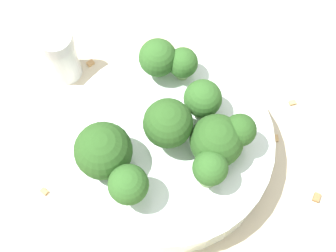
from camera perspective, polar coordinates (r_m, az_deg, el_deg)
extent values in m
plane|color=beige|center=(0.55, 0.00, -3.51)|extent=(3.00, 3.00, 0.00)
cylinder|color=silver|center=(0.52, 0.00, -2.54)|extent=(0.23, 0.23, 0.05)
cylinder|color=#84AD66|center=(0.53, 1.76, 6.81)|extent=(0.02, 0.02, 0.02)
sphere|color=#2D5B23|center=(0.51, 1.81, 7.73)|extent=(0.03, 0.03, 0.03)
cylinder|color=#8EB770|center=(0.49, 5.73, -2.67)|extent=(0.02, 0.02, 0.02)
sphere|color=#28511E|center=(0.47, 5.94, -1.82)|extent=(0.05, 0.05, 0.05)
cylinder|color=#8EB770|center=(0.49, 0.32, -0.53)|extent=(0.03, 0.03, 0.03)
sphere|color=#28511E|center=(0.47, 0.34, 0.63)|extent=(0.05, 0.05, 0.05)
cylinder|color=#7A9E5B|center=(0.51, 3.82, 2.72)|extent=(0.02, 0.02, 0.02)
sphere|color=#2D5B23|center=(0.49, 3.94, 3.67)|extent=(0.04, 0.04, 0.04)
cylinder|color=#8EB770|center=(0.47, -4.65, -7.89)|extent=(0.02, 0.02, 0.03)
sphere|color=#2D5B23|center=(0.45, -4.86, -7.12)|extent=(0.04, 0.04, 0.04)
cylinder|color=#7A9E5B|center=(0.47, 5.23, -5.68)|extent=(0.03, 0.03, 0.03)
sphere|color=#2D5B23|center=(0.45, 5.44, -4.89)|extent=(0.04, 0.04, 0.04)
cylinder|color=#7A9E5B|center=(0.49, 8.42, -1.49)|extent=(0.02, 0.02, 0.03)
sphere|color=#28511E|center=(0.47, 8.77, -0.48)|extent=(0.03, 0.03, 0.03)
cylinder|color=#8EB770|center=(0.53, -1.21, 7.24)|extent=(0.02, 0.02, 0.02)
sphere|color=#2D5B23|center=(0.51, -1.25, 8.34)|extent=(0.04, 0.04, 0.04)
cylinder|color=#7A9E5B|center=(0.48, -7.57, -3.90)|extent=(0.02, 0.02, 0.02)
sphere|color=#28511E|center=(0.46, -7.88, -3.01)|extent=(0.06, 0.06, 0.06)
cylinder|color=silver|center=(0.58, -12.71, 7.94)|extent=(0.04, 0.04, 0.06)
cylinder|color=#B7B7BC|center=(0.55, -13.53, 10.03)|extent=(0.04, 0.04, 0.02)
cube|color=#AD7F4C|center=(0.55, -14.90, -7.67)|extent=(0.01, 0.01, 0.01)
cube|color=tan|center=(0.56, 13.04, -1.39)|extent=(0.01, 0.01, 0.01)
cube|color=olive|center=(0.55, 17.72, -8.24)|extent=(0.01, 0.01, 0.01)
cube|color=#AD7F4C|center=(0.60, -9.47, 7.68)|extent=(0.01, 0.01, 0.01)
cube|color=tan|center=(0.59, 14.97, 2.84)|extent=(0.01, 0.01, 0.01)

